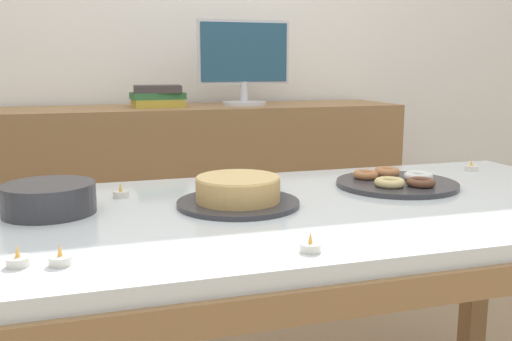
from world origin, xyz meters
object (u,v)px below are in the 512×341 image
(cake_chocolate_round, at_px, (238,193))
(pastry_platter, at_px, (397,182))
(plate_stack, at_px, (49,199))
(tealight_near_front, at_px, (60,259))
(book_stack, at_px, (158,96))
(tealight_near_cakes, at_px, (18,260))
(tealight_left_edge, at_px, (121,194))
(tealight_centre, at_px, (471,168))
(tealight_right_edge, at_px, (310,246))
(computer_monitor, at_px, (244,63))

(cake_chocolate_round, xyz_separation_m, pastry_platter, (0.49, 0.08, -0.02))
(plate_stack, bearing_deg, tealight_near_front, -84.97)
(pastry_platter, height_order, tealight_near_front, pastry_platter)
(book_stack, xyz_separation_m, tealight_near_cakes, (-0.44, -1.51, -0.19))
(tealight_left_edge, bearing_deg, cake_chocolate_round, -32.89)
(tealight_centre, bearing_deg, tealight_left_edge, -177.38)
(book_stack, bearing_deg, pastry_platter, -65.62)
(book_stack, bearing_deg, tealight_right_edge, -87.80)
(cake_chocolate_round, height_order, tealight_near_front, cake_chocolate_round)
(plate_stack, bearing_deg, book_stack, 70.58)
(cake_chocolate_round, distance_m, plate_stack, 0.44)
(computer_monitor, bearing_deg, cake_chocolate_round, -106.74)
(computer_monitor, height_order, tealight_left_edge, computer_monitor)
(computer_monitor, relative_size, tealight_left_edge, 10.60)
(tealight_right_edge, bearing_deg, plate_stack, 137.39)
(tealight_right_edge, relative_size, tealight_left_edge, 1.00)
(tealight_right_edge, distance_m, tealight_left_edge, 0.62)
(tealight_right_edge, relative_size, tealight_near_front, 1.00)
(tealight_centre, bearing_deg, pastry_platter, -158.47)
(book_stack, relative_size, tealight_near_front, 5.79)
(tealight_near_cakes, bearing_deg, cake_chocolate_round, 32.28)
(plate_stack, xyz_separation_m, tealight_near_front, (0.03, -0.37, -0.02))
(computer_monitor, bearing_deg, plate_stack, -124.69)
(tealight_left_edge, bearing_deg, computer_monitor, 58.75)
(tealight_right_edge, xyz_separation_m, tealight_centre, (0.81, 0.60, 0.00))
(tealight_near_front, height_order, tealight_near_cakes, same)
(book_stack, bearing_deg, tealight_near_cakes, -106.36)
(tealight_near_cakes, bearing_deg, plate_stack, 84.21)
(tealight_left_edge, distance_m, tealight_near_front, 0.50)
(plate_stack, distance_m, tealight_centre, 1.29)
(book_stack, distance_m, tealight_near_front, 1.58)
(computer_monitor, relative_size, tealight_centre, 10.60)
(cake_chocolate_round, distance_m, tealight_near_cakes, 0.56)
(pastry_platter, bearing_deg, book_stack, 114.38)
(plate_stack, relative_size, tealight_near_cakes, 5.25)
(pastry_platter, height_order, tealight_left_edge, pastry_platter)
(pastry_platter, distance_m, tealight_right_edge, 0.64)
(plate_stack, height_order, tealight_near_cakes, plate_stack)
(plate_stack, bearing_deg, tealight_near_cakes, -95.79)
(tealight_left_edge, relative_size, tealight_centre, 1.00)
(plate_stack, distance_m, tealight_left_edge, 0.20)
(book_stack, xyz_separation_m, tealight_right_edge, (0.06, -1.59, -0.19))
(cake_chocolate_round, relative_size, tealight_right_edge, 7.46)
(tealight_near_cakes, bearing_deg, tealight_near_front, -12.40)
(cake_chocolate_round, xyz_separation_m, tealight_near_cakes, (-0.47, -0.30, -0.02))
(tealight_right_edge, height_order, tealight_centre, same)
(cake_chocolate_round, distance_m, tealight_left_edge, 0.32)
(tealight_near_front, bearing_deg, computer_monitor, 63.31)
(tealight_left_edge, height_order, tealight_centre, same)
(computer_monitor, bearing_deg, tealight_near_front, -116.69)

